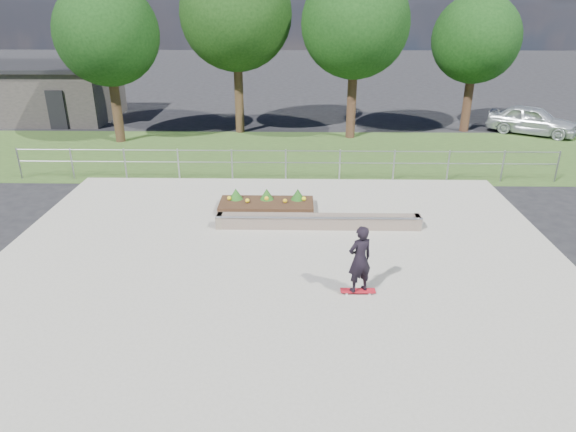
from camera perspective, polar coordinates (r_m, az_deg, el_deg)
The scene contains 13 objects.
ground at distance 12.47m, azimuth -1.06°, elevation -7.36°, with size 120.00×120.00×0.00m, color black.
grass_verge at distance 22.64m, azimuth -0.04°, elevation 6.89°, with size 30.00×8.00×0.02m, color #2C461C.
concrete_slab at distance 12.45m, azimuth -1.06°, elevation -7.24°, with size 15.00×15.00×0.06m, color gray.
fence at distance 19.07m, azimuth -0.25°, elevation 6.16°, with size 20.06×0.06×1.20m.
building at distance 32.52m, azimuth -25.90°, elevation 12.33°, with size 8.40×5.40×3.00m.
tree_far_left at distance 25.24m, azimuth -19.47°, elevation 18.52°, with size 4.55×4.55×7.15m.
tree_mid_left at distance 25.92m, azimuth -5.80°, elevation 21.38°, with size 5.25×5.25×8.25m.
tree_mid_right at distance 24.90m, azimuth 7.49°, elevation 20.38°, with size 4.90×4.90×7.70m.
tree_far_right at distance 27.67m, azimuth 20.15°, elevation 17.94°, with size 4.20×4.20×6.60m.
grind_ledge at distance 15.10m, azimuth 3.36°, elevation -0.61°, with size 6.00×0.44×0.43m.
planter_bed at distance 16.47m, azimuth -2.40°, elevation 1.42°, with size 3.00×1.20×0.61m.
skateboarder at distance 11.59m, azimuth 7.98°, elevation -4.81°, with size 0.80×0.60×1.69m.
parked_car at distance 28.72m, azimuth 25.50°, elevation 9.61°, with size 1.69×4.19×1.43m, color silver.
Camera 1 is at (0.44, -10.74, 6.31)m, focal length 32.00 mm.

